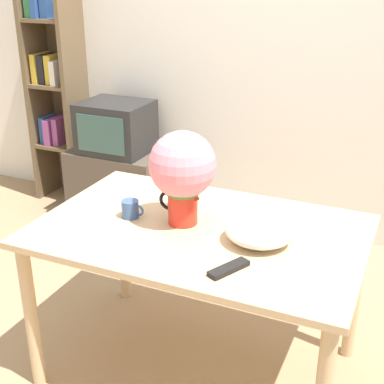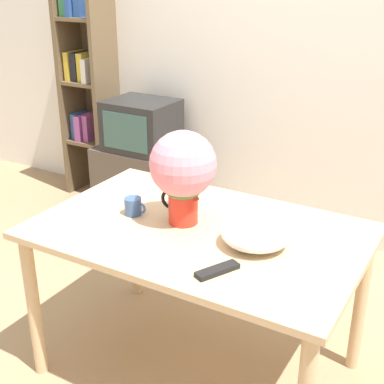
{
  "view_description": "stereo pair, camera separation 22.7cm",
  "coord_description": "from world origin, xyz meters",
  "px_view_note": "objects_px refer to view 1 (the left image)",
  "views": [
    {
      "loc": [
        1.04,
        -1.8,
        1.79
      ],
      "look_at": [
        0.18,
        0.12,
        0.91
      ],
      "focal_mm": 50.0,
      "sensor_mm": 36.0,
      "label": 1
    },
    {
      "loc": [
        1.24,
        -1.69,
        1.79
      ],
      "look_at": [
        0.18,
        0.12,
        0.91
      ],
      "focal_mm": 50.0,
      "sensor_mm": 36.0,
      "label": 2
    }
  ],
  "objects_px": {
    "white_bowl": "(260,230)",
    "tv_set": "(116,127)",
    "coffee_mug": "(131,209)",
    "flower_vase": "(182,171)"
  },
  "relations": [
    {
      "from": "flower_vase",
      "to": "tv_set",
      "type": "distance_m",
      "value": 1.75
    },
    {
      "from": "flower_vase",
      "to": "coffee_mug",
      "type": "relative_size",
      "value": 3.85
    },
    {
      "from": "white_bowl",
      "to": "tv_set",
      "type": "relative_size",
      "value": 0.58
    },
    {
      "from": "flower_vase",
      "to": "coffee_mug",
      "type": "xyz_separation_m",
      "value": [
        -0.24,
        -0.05,
        -0.2
      ]
    },
    {
      "from": "flower_vase",
      "to": "white_bowl",
      "type": "bearing_deg",
      "value": -5.66
    },
    {
      "from": "coffee_mug",
      "to": "tv_set",
      "type": "height_order",
      "value": "tv_set"
    },
    {
      "from": "flower_vase",
      "to": "tv_set",
      "type": "height_order",
      "value": "flower_vase"
    },
    {
      "from": "coffee_mug",
      "to": "white_bowl",
      "type": "relative_size",
      "value": 0.38
    },
    {
      "from": "coffee_mug",
      "to": "tv_set",
      "type": "xyz_separation_m",
      "value": [
        -0.9,
        1.34,
        -0.08
      ]
    },
    {
      "from": "white_bowl",
      "to": "flower_vase",
      "type": "bearing_deg",
      "value": 174.34
    }
  ]
}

